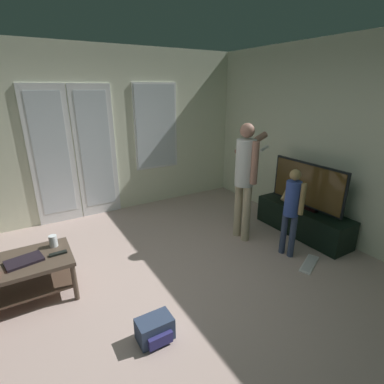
{
  "coord_description": "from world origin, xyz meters",
  "views": [
    {
      "loc": [
        -0.92,
        -2.31,
        2.06
      ],
      "look_at": [
        0.7,
        0.4,
        0.92
      ],
      "focal_mm": 27.31,
      "sensor_mm": 36.0,
      "label": 1
    }
  ],
  "objects_px": {
    "dvd_remote_slim": "(58,253)",
    "laptop_closed": "(24,261)",
    "flat_screen_tv": "(307,186)",
    "person_child": "(292,205)",
    "cup_by_laptop": "(53,241)",
    "tv_stand": "(303,221)",
    "loose_keyboard": "(309,264)",
    "person_adult": "(246,172)",
    "coffee_table": "(26,271)",
    "backpack": "(155,329)"
  },
  "relations": [
    {
      "from": "loose_keyboard",
      "to": "cup_by_laptop",
      "type": "height_order",
      "value": "cup_by_laptop"
    },
    {
      "from": "flat_screen_tv",
      "to": "loose_keyboard",
      "type": "distance_m",
      "value": 1.12
    },
    {
      "from": "backpack",
      "to": "cup_by_laptop",
      "type": "height_order",
      "value": "cup_by_laptop"
    },
    {
      "from": "person_adult",
      "to": "laptop_closed",
      "type": "xyz_separation_m",
      "value": [
        -2.72,
        0.07,
        -0.53
      ]
    },
    {
      "from": "backpack",
      "to": "loose_keyboard",
      "type": "bearing_deg",
      "value": 1.65
    },
    {
      "from": "tv_stand",
      "to": "loose_keyboard",
      "type": "xyz_separation_m",
      "value": [
        -0.58,
        -0.61,
        -0.2
      ]
    },
    {
      "from": "laptop_closed",
      "to": "coffee_table",
      "type": "bearing_deg",
      "value": 92.18
    },
    {
      "from": "loose_keyboard",
      "to": "cup_by_laptop",
      "type": "bearing_deg",
      "value": 155.29
    },
    {
      "from": "tv_stand",
      "to": "cup_by_laptop",
      "type": "height_order",
      "value": "cup_by_laptop"
    },
    {
      "from": "tv_stand",
      "to": "flat_screen_tv",
      "type": "distance_m",
      "value": 0.54
    },
    {
      "from": "backpack",
      "to": "laptop_closed",
      "type": "xyz_separation_m",
      "value": [
        -0.88,
        1.11,
        0.36
      ]
    },
    {
      "from": "person_adult",
      "to": "loose_keyboard",
      "type": "distance_m",
      "value": 1.41
    },
    {
      "from": "coffee_table",
      "to": "dvd_remote_slim",
      "type": "relative_size",
      "value": 5.18
    },
    {
      "from": "loose_keyboard",
      "to": "dvd_remote_slim",
      "type": "relative_size",
      "value": 2.68
    },
    {
      "from": "coffee_table",
      "to": "backpack",
      "type": "distance_m",
      "value": 1.47
    },
    {
      "from": "person_adult",
      "to": "loose_keyboard",
      "type": "bearing_deg",
      "value": -75.48
    },
    {
      "from": "coffee_table",
      "to": "person_child",
      "type": "xyz_separation_m",
      "value": [
        2.92,
        -0.76,
        0.36
      ]
    },
    {
      "from": "flat_screen_tv",
      "to": "backpack",
      "type": "bearing_deg",
      "value": -165.87
    },
    {
      "from": "laptop_closed",
      "to": "cup_by_laptop",
      "type": "distance_m",
      "value": 0.34
    },
    {
      "from": "loose_keyboard",
      "to": "person_child",
      "type": "bearing_deg",
      "value": 99.41
    },
    {
      "from": "coffee_table",
      "to": "laptop_closed",
      "type": "distance_m",
      "value": 0.14
    },
    {
      "from": "coffee_table",
      "to": "flat_screen_tv",
      "type": "height_order",
      "value": "flat_screen_tv"
    },
    {
      "from": "flat_screen_tv",
      "to": "person_child",
      "type": "xyz_separation_m",
      "value": [
        -0.63,
        -0.29,
        -0.06
      ]
    },
    {
      "from": "loose_keyboard",
      "to": "person_adult",
      "type": "bearing_deg",
      "value": 104.52
    },
    {
      "from": "flat_screen_tv",
      "to": "laptop_closed",
      "type": "xyz_separation_m",
      "value": [
        -3.55,
        0.44,
        -0.29
      ]
    },
    {
      "from": "flat_screen_tv",
      "to": "person_child",
      "type": "relative_size",
      "value": 1.02
    },
    {
      "from": "tv_stand",
      "to": "backpack",
      "type": "bearing_deg",
      "value": -165.96
    },
    {
      "from": "loose_keyboard",
      "to": "laptop_closed",
      "type": "bearing_deg",
      "value": 160.45
    },
    {
      "from": "person_child",
      "to": "cup_by_laptop",
      "type": "distance_m",
      "value": 2.79
    },
    {
      "from": "person_child",
      "to": "loose_keyboard",
      "type": "height_order",
      "value": "person_child"
    },
    {
      "from": "person_child",
      "to": "tv_stand",
      "type": "bearing_deg",
      "value": 24.22
    },
    {
      "from": "tv_stand",
      "to": "backpack",
      "type": "relative_size",
      "value": 4.67
    },
    {
      "from": "flat_screen_tv",
      "to": "tv_stand",
      "type": "bearing_deg",
      "value": -65.21
    },
    {
      "from": "backpack",
      "to": "dvd_remote_slim",
      "type": "relative_size",
      "value": 1.79
    },
    {
      "from": "laptop_closed",
      "to": "cup_by_laptop",
      "type": "height_order",
      "value": "cup_by_laptop"
    },
    {
      "from": "coffee_table",
      "to": "dvd_remote_slim",
      "type": "height_order",
      "value": "dvd_remote_slim"
    },
    {
      "from": "cup_by_laptop",
      "to": "dvd_remote_slim",
      "type": "distance_m",
      "value": 0.21
    },
    {
      "from": "coffee_table",
      "to": "backpack",
      "type": "relative_size",
      "value": 2.9
    },
    {
      "from": "person_adult",
      "to": "laptop_closed",
      "type": "bearing_deg",
      "value": 178.46
    },
    {
      "from": "laptop_closed",
      "to": "person_adult",
      "type": "bearing_deg",
      "value": -12.52
    },
    {
      "from": "dvd_remote_slim",
      "to": "laptop_closed",
      "type": "bearing_deg",
      "value": 173.66
    },
    {
      "from": "person_adult",
      "to": "person_child",
      "type": "height_order",
      "value": "person_adult"
    },
    {
      "from": "person_adult",
      "to": "backpack",
      "type": "bearing_deg",
      "value": -150.4
    },
    {
      "from": "backpack",
      "to": "dvd_remote_slim",
      "type": "height_order",
      "value": "dvd_remote_slim"
    },
    {
      "from": "person_child",
      "to": "laptop_closed",
      "type": "bearing_deg",
      "value": 165.9
    },
    {
      "from": "laptop_closed",
      "to": "backpack",
      "type": "bearing_deg",
      "value": -62.64
    },
    {
      "from": "tv_stand",
      "to": "person_child",
      "type": "xyz_separation_m",
      "value": [
        -0.63,
        -0.29,
        0.48
      ]
    },
    {
      "from": "cup_by_laptop",
      "to": "dvd_remote_slim",
      "type": "height_order",
      "value": "cup_by_laptop"
    },
    {
      "from": "loose_keyboard",
      "to": "backpack",
      "type": "bearing_deg",
      "value": -178.35
    },
    {
      "from": "person_child",
      "to": "cup_by_laptop",
      "type": "xyz_separation_m",
      "value": [
        -2.63,
        0.91,
        -0.18
      ]
    }
  ]
}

